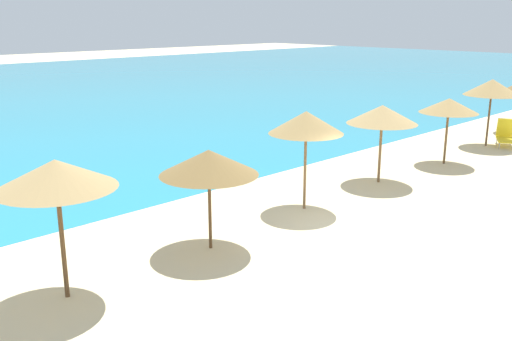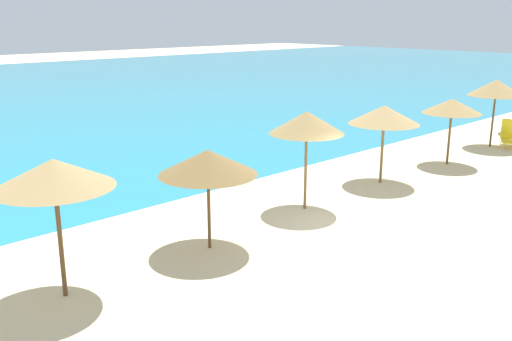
{
  "view_description": "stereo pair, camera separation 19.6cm",
  "coord_description": "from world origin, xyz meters",
  "px_view_note": "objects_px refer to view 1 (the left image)",
  "views": [
    {
      "loc": [
        -11.39,
        -8.01,
        5.45
      ],
      "look_at": [
        -1.19,
        2.48,
        1.47
      ],
      "focal_mm": 39.65,
      "sensor_mm": 36.0,
      "label": 1
    },
    {
      "loc": [
        -11.25,
        -8.15,
        5.45
      ],
      "look_at": [
        -1.19,
        2.48,
        1.47
      ],
      "focal_mm": 39.65,
      "sensor_mm": 36.0,
      "label": 2
    }
  ],
  "objects_px": {
    "lounge_chair_2": "(505,135)",
    "beach_umbrella_3": "(209,162)",
    "beach_umbrella_2": "(56,174)",
    "beach_umbrella_4": "(306,123)",
    "beach_umbrella_5": "(382,115)",
    "beach_umbrella_6": "(449,106)",
    "beach_umbrella_7": "(492,87)"
  },
  "relations": [
    {
      "from": "beach_umbrella_2",
      "to": "beach_umbrella_6",
      "type": "xyz_separation_m",
      "value": [
        15.42,
        -0.0,
        -0.32
      ]
    },
    {
      "from": "beach_umbrella_7",
      "to": "beach_umbrella_2",
      "type": "bearing_deg",
      "value": -179.27
    },
    {
      "from": "beach_umbrella_5",
      "to": "beach_umbrella_7",
      "type": "distance_m",
      "value": 8.17
    },
    {
      "from": "beach_umbrella_2",
      "to": "beach_umbrella_4",
      "type": "height_order",
      "value": "beach_umbrella_4"
    },
    {
      "from": "beach_umbrella_3",
      "to": "lounge_chair_2",
      "type": "height_order",
      "value": "beach_umbrella_3"
    },
    {
      "from": "beach_umbrella_5",
      "to": "lounge_chair_2",
      "type": "height_order",
      "value": "beach_umbrella_5"
    },
    {
      "from": "beach_umbrella_3",
      "to": "beach_umbrella_6",
      "type": "relative_size",
      "value": 0.98
    },
    {
      "from": "lounge_chair_2",
      "to": "beach_umbrella_3",
      "type": "bearing_deg",
      "value": 60.44
    },
    {
      "from": "beach_umbrella_3",
      "to": "beach_umbrella_7",
      "type": "xyz_separation_m",
      "value": [
        15.96,
        0.34,
        0.4
      ]
    },
    {
      "from": "beach_umbrella_3",
      "to": "beach_umbrella_5",
      "type": "xyz_separation_m",
      "value": [
        7.79,
        0.41,
        0.17
      ]
    },
    {
      "from": "lounge_chair_2",
      "to": "beach_umbrella_5",
      "type": "bearing_deg",
      "value": 57.15
    },
    {
      "from": "beach_umbrella_6",
      "to": "beach_umbrella_7",
      "type": "height_order",
      "value": "beach_umbrella_7"
    },
    {
      "from": "beach_umbrella_2",
      "to": "beach_umbrella_6",
      "type": "height_order",
      "value": "beach_umbrella_2"
    },
    {
      "from": "beach_umbrella_2",
      "to": "beach_umbrella_7",
      "type": "xyz_separation_m",
      "value": [
        19.63,
        0.25,
        -0.01
      ]
    },
    {
      "from": "beach_umbrella_3",
      "to": "beach_umbrella_5",
      "type": "relative_size",
      "value": 0.93
    },
    {
      "from": "beach_umbrella_2",
      "to": "beach_umbrella_3",
      "type": "distance_m",
      "value": 3.7
    },
    {
      "from": "beach_umbrella_6",
      "to": "beach_umbrella_5",
      "type": "bearing_deg",
      "value": 175.43
    },
    {
      "from": "beach_umbrella_2",
      "to": "beach_umbrella_4",
      "type": "bearing_deg",
      "value": 2.01
    },
    {
      "from": "beach_umbrella_4",
      "to": "beach_umbrella_6",
      "type": "relative_size",
      "value": 1.15
    },
    {
      "from": "beach_umbrella_6",
      "to": "beach_umbrella_7",
      "type": "bearing_deg",
      "value": 3.43
    },
    {
      "from": "beach_umbrella_4",
      "to": "beach_umbrella_6",
      "type": "xyz_separation_m",
      "value": [
        7.87,
        -0.27,
        -0.33
      ]
    },
    {
      "from": "beach_umbrella_3",
      "to": "lounge_chair_2",
      "type": "distance_m",
      "value": 16.66
    },
    {
      "from": "beach_umbrella_3",
      "to": "beach_umbrella_4",
      "type": "distance_m",
      "value": 3.92
    },
    {
      "from": "beach_umbrella_3",
      "to": "beach_umbrella_4",
      "type": "relative_size",
      "value": 0.85
    },
    {
      "from": "lounge_chair_2",
      "to": "beach_umbrella_2",
      "type": "bearing_deg",
      "value": 60.31
    },
    {
      "from": "beach_umbrella_3",
      "to": "beach_umbrella_7",
      "type": "relative_size",
      "value": 0.85
    },
    {
      "from": "beach_umbrella_2",
      "to": "beach_umbrella_3",
      "type": "relative_size",
      "value": 1.16
    },
    {
      "from": "beach_umbrella_6",
      "to": "lounge_chair_2",
      "type": "distance_m",
      "value": 5.15
    },
    {
      "from": "beach_umbrella_6",
      "to": "beach_umbrella_7",
      "type": "xyz_separation_m",
      "value": [
        4.21,
        0.25,
        0.32
      ]
    },
    {
      "from": "beach_umbrella_5",
      "to": "lounge_chair_2",
      "type": "relative_size",
      "value": 1.73
    },
    {
      "from": "beach_umbrella_7",
      "to": "beach_umbrella_4",
      "type": "bearing_deg",
      "value": 179.93
    },
    {
      "from": "beach_umbrella_2",
      "to": "beach_umbrella_6",
      "type": "bearing_deg",
      "value": -0.01
    }
  ]
}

